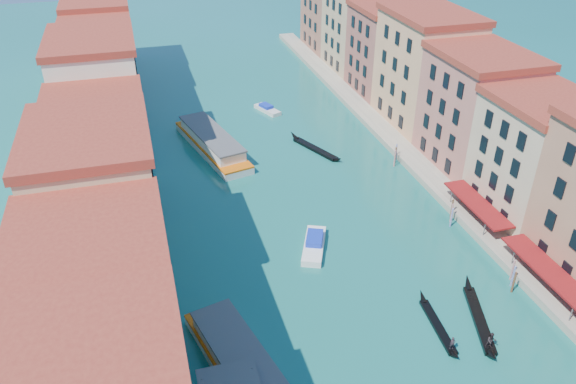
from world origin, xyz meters
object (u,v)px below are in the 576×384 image
Objects in this scene: vaporetto_near at (246,371)px; gondola_fore at (438,325)px; gondola_right at (480,319)px; vaporetto_far at (212,142)px.

vaporetto_near is 1.97× the size of gondola_fore.
gondola_right reaches higher than gondola_fore.
gondola_fore is at bearing -10.51° from vaporetto_near.
vaporetto_near is 1.62× the size of gondola_right.
vaporetto_near reaches higher than gondola_fore.
vaporetto_far is 2.16× the size of gondola_fore.
vaporetto_near reaches higher than gondola_right.
gondola_right is (26.11, 0.79, -0.86)m from vaporetto_near.
vaporetto_far reaches higher than vaporetto_near.
vaporetto_far is at bearing 131.71° from gondola_right.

